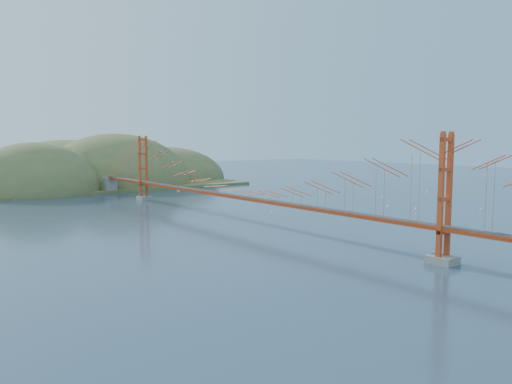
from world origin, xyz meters
TOP-DOWN VIEW (x-y plane):
  - ground at (0.00, 0.00)m, footprint 320.00×320.00m
  - bridge at (0.00, 0.18)m, footprint 2.20×94.40m
  - far_headlands at (2.21, 68.52)m, footprint 84.00×58.00m
  - sailboat_4 at (34.46, 20.75)m, footprint 0.70×0.70m
  - sailboat_16 at (17.17, 9.06)m, footprint 0.59×0.59m
  - sailboat_5 at (35.78, -14.78)m, footprint 0.51×0.53m
  - sailboat_15 at (39.07, 31.91)m, footprint 0.62×0.63m
  - sailboat_9 at (37.90, 5.68)m, footprint 0.51×0.54m
  - sailboat_8 at (40.42, 31.42)m, footprint 0.57×0.53m
  - sailboat_0 at (8.35, 3.57)m, footprint 0.51×0.55m
  - sailboat_7 at (33.91, 17.30)m, footprint 0.59×0.59m
  - sailboat_12 at (12.62, 39.73)m, footprint 0.68×0.68m
  - sailboat_11 at (52.57, 5.63)m, footprint 0.50×0.50m
  - sailboat_2 at (35.33, -15.05)m, footprint 0.60×0.51m
  - sailboat_14 at (27.54, -3.34)m, footprint 0.59×0.62m
  - sailboat_17 at (46.72, 34.98)m, footprint 0.63×0.56m
  - sailboat_extra_0 at (46.16, 22.02)m, footprint 0.62×0.62m
  - sailboat_extra_1 at (27.15, -8.81)m, footprint 0.71×0.71m

SIDE VIEW (x-z plane):
  - ground at x=0.00m, z-range 0.00..0.00m
  - far_headlands at x=2.21m, z-range -12.50..12.50m
  - sailboat_11 at x=52.57m, z-range -0.15..0.42m
  - sailboat_5 at x=35.78m, z-range -0.16..0.44m
  - sailboat_9 at x=37.90m, z-range -0.16..0.44m
  - sailboat_16 at x=17.17m, z-range -0.17..0.45m
  - sailboat_0 at x=8.35m, z-range -0.17..0.46m
  - sailboat_8 at x=40.42m, z-range -0.17..0.47m
  - sailboat_7 at x=33.91m, z-range -0.18..0.47m
  - sailboat_extra_0 at x=46.16m, z-range -0.19..0.49m
  - sailboat_2 at x=35.33m, z-range -0.19..0.50m
  - sailboat_14 at x=27.54m, z-range -0.20..0.50m
  - sailboat_17 at x=46.72m, z-range -0.20..0.51m
  - sailboat_15 at x=39.07m, z-range -0.20..0.51m
  - sailboat_4 at x=34.46m, z-range -0.21..0.52m
  - sailboat_12 at x=12.62m, z-range -0.21..0.53m
  - sailboat_extra_1 at x=27.15m, z-range -0.21..0.53m
  - bridge at x=0.00m, z-range 1.01..13.01m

